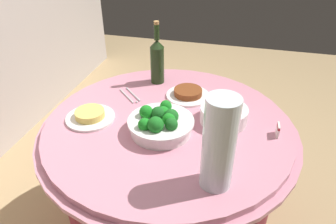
{
  "coord_description": "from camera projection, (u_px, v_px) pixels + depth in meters",
  "views": [
    {
      "loc": [
        -1.12,
        -0.29,
        1.53
      ],
      "look_at": [
        0.0,
        0.0,
        0.79
      ],
      "focal_mm": 33.3,
      "sensor_mm": 36.0,
      "label": 1
    }
  ],
  "objects": [
    {
      "name": "serving_tongs",
      "position": [
        131.0,
        96.0,
        1.58
      ],
      "size": [
        0.14,
        0.14,
        0.01
      ],
      "color": "silver",
      "rests_on": "buffet_table"
    },
    {
      "name": "plate_stack",
      "position": [
        224.0,
        115.0,
        1.38
      ],
      "size": [
        0.21,
        0.21,
        0.07
      ],
      "color": "white",
      "rests_on": "buffet_table"
    },
    {
      "name": "food_plate_stir_fry",
      "position": [
        188.0,
        94.0,
        1.58
      ],
      "size": [
        0.22,
        0.22,
        0.04
      ],
      "color": "white",
      "rests_on": "buffet_table"
    },
    {
      "name": "wine_bottle",
      "position": [
        157.0,
        60.0,
        1.65
      ],
      "size": [
        0.07,
        0.07,
        0.34
      ],
      "color": "#1E3215",
      "rests_on": "buffet_table"
    },
    {
      "name": "food_plate_noodles",
      "position": [
        90.0,
        116.0,
        1.41
      ],
      "size": [
        0.22,
        0.22,
        0.04
      ],
      "color": "white",
      "rests_on": "buffet_table"
    },
    {
      "name": "broccoli_bowl",
      "position": [
        161.0,
        123.0,
        1.31
      ],
      "size": [
        0.28,
        0.28,
        0.12
      ],
      "color": "white",
      "rests_on": "buffet_table"
    },
    {
      "name": "decorative_fruit_vase",
      "position": [
        219.0,
        146.0,
        1.0
      ],
      "size": [
        0.11,
        0.11,
        0.34
      ],
      "color": "silver",
      "rests_on": "buffet_table"
    },
    {
      "name": "label_placard_front",
      "position": [
        278.0,
        129.0,
        1.29
      ],
      "size": [
        0.05,
        0.01,
        0.05
      ],
      "color": "white",
      "rests_on": "buffet_table"
    },
    {
      "name": "buffet_table",
      "position": [
        168.0,
        180.0,
        1.6
      ],
      "size": [
        1.16,
        1.16,
        0.74
      ],
      "color": "maroon",
      "rests_on": "ground_plane"
    }
  ]
}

